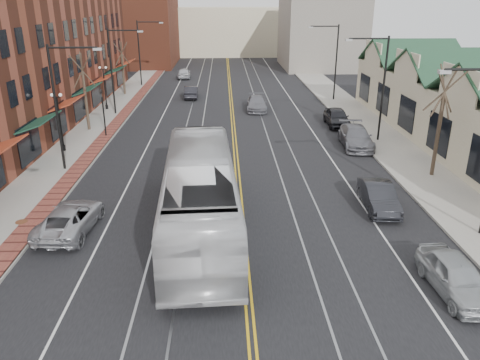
{
  "coord_description": "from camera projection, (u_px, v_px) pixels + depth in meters",
  "views": [
    {
      "loc": [
        -0.86,
        -13.72,
        10.78
      ],
      "look_at": [
        -0.05,
        8.73,
        2.0
      ],
      "focal_mm": 35.0,
      "sensor_mm": 36.0,
      "label": 1
    }
  ],
  "objects": [
    {
      "name": "ground",
      "position": [
        250.0,
        321.0,
        16.72
      ],
      "size": [
        160.0,
        160.0,
        0.0
      ],
      "primitive_type": "plane",
      "color": "black",
      "rests_on": "ground"
    },
    {
      "name": "sidewalk_left",
      "position": [
        75.0,
        151.0,
        34.91
      ],
      "size": [
        4.0,
        120.0,
        0.15
      ],
      "primitive_type": "cube",
      "color": "gray",
      "rests_on": "ground"
    },
    {
      "name": "sidewalk_right",
      "position": [
        392.0,
        148.0,
        35.71
      ],
      "size": [
        4.0,
        120.0,
        0.15
      ],
      "primitive_type": "cube",
      "color": "gray",
      "rests_on": "ground"
    },
    {
      "name": "building_left",
      "position": [
        7.0,
        65.0,
        39.22
      ],
      "size": [
        10.0,
        50.0,
        11.0
      ],
      "primitive_type": "cube",
      "color": "brown",
      "rests_on": "ground"
    },
    {
      "name": "building_right",
      "position": [
        474.0,
        119.0,
        35.1
      ],
      "size": [
        8.0,
        36.0,
        4.6
      ],
      "primitive_type": "cube",
      "color": "#C3B896",
      "rests_on": "ground"
    },
    {
      "name": "backdrop_left",
      "position": [
        133.0,
        22.0,
        78.8
      ],
      "size": [
        14.0,
        18.0,
        14.0
      ],
      "primitive_type": "cube",
      "color": "brown",
      "rests_on": "ground"
    },
    {
      "name": "backdrop_mid",
      "position": [
        227.0,
        31.0,
        94.2
      ],
      "size": [
        22.0,
        14.0,
        9.0
      ],
      "primitive_type": "cube",
      "color": "#C3B896",
      "rests_on": "ground"
    },
    {
      "name": "backdrop_right",
      "position": [
        320.0,
        33.0,
        75.72
      ],
      "size": [
        12.0,
        16.0,
        11.0
      ],
      "primitive_type": "cube",
      "color": "slate",
      "rests_on": "ground"
    },
    {
      "name": "streetlight_l_1",
      "position": [
        62.0,
        96.0,
        29.42
      ],
      "size": [
        3.33,
        0.25,
        8.0
      ],
      "color": "black",
      "rests_on": "sidewalk_left"
    },
    {
      "name": "streetlight_l_2",
      "position": [
        116.0,
        63.0,
        44.31
      ],
      "size": [
        3.33,
        0.25,
        8.0
      ],
      "color": "black",
      "rests_on": "sidewalk_left"
    },
    {
      "name": "streetlight_l_3",
      "position": [
        142.0,
        46.0,
        59.2
      ],
      "size": [
        3.33,
        0.25,
        8.0
      ],
      "color": "black",
      "rests_on": "sidewalk_left"
    },
    {
      "name": "streetlight_r_1",
      "position": [
        379.0,
        78.0,
        35.74
      ],
      "size": [
        3.33,
        0.25,
        8.0
      ],
      "color": "black",
      "rests_on": "sidewalk_right"
    },
    {
      "name": "streetlight_r_2",
      "position": [
        333.0,
        55.0,
        50.63
      ],
      "size": [
        3.33,
        0.25,
        8.0
      ],
      "color": "black",
      "rests_on": "sidewalk_right"
    },
    {
      "name": "lamppost_l_2",
      "position": [
        60.0,
        124.0,
        34.11
      ],
      "size": [
        0.84,
        0.28,
        4.27
      ],
      "color": "black",
      "rests_on": "sidewalk_left"
    },
    {
      "name": "lamppost_l_3",
      "position": [
        105.0,
        89.0,
        47.14
      ],
      "size": [
        0.84,
        0.28,
        4.27
      ],
      "color": "black",
      "rests_on": "sidewalk_left"
    },
    {
      "name": "tree_left_near",
      "position": [
        85.0,
        90.0,
        39.23
      ],
      "size": [
        1.78,
        1.37,
        6.48
      ],
      "color": "#382B21",
      "rests_on": "sidewalk_left"
    },
    {
      "name": "tree_left_far",
      "position": [
        123.0,
        67.0,
        54.21
      ],
      "size": [
        1.66,
        1.28,
        6.02
      ],
      "color": "#382B21",
      "rests_on": "sidewalk_left"
    },
    {
      "name": "tree_right_mid",
      "position": [
        440.0,
        120.0,
        28.81
      ],
      "size": [
        1.9,
        1.46,
        6.93
      ],
      "color": "#382B21",
      "rests_on": "sidewalk_right"
    },
    {
      "name": "manhole_far",
      "position": [
        22.0,
        222.0,
        23.74
      ],
      "size": [
        0.6,
        0.6,
        0.02
      ],
      "primitive_type": "cylinder",
      "color": "#592D19",
      "rests_on": "sidewalk_left"
    },
    {
      "name": "traffic_signal",
      "position": [
        103.0,
        109.0,
        37.86
      ],
      "size": [
        0.18,
        0.15,
        3.8
      ],
      "color": "black",
      "rests_on": "sidewalk_left"
    },
    {
      "name": "transit_bus",
      "position": [
        200.0,
        195.0,
        22.49
      ],
      "size": [
        3.93,
        14.05,
        3.87
      ],
      "primitive_type": "imported",
      "rotation": [
        0.0,
        0.0,
        3.19
      ],
      "color": "silver",
      "rests_on": "ground"
    },
    {
      "name": "parked_suv",
      "position": [
        70.0,
        218.0,
        22.9
      ],
      "size": [
        2.62,
        5.11,
        1.38
      ],
      "primitive_type": "imported",
      "rotation": [
        0.0,
        0.0,
        3.07
      ],
      "color": "#A9AAB0",
      "rests_on": "ground"
    },
    {
      "name": "parked_car_a",
      "position": [
        456.0,
        276.0,
        18.08
      ],
      "size": [
        1.91,
        4.34,
        1.45
      ],
      "primitive_type": "imported",
      "rotation": [
        0.0,
        0.0,
        0.05
      ],
      "color": "#A5A9AC",
      "rests_on": "ground"
    },
    {
      "name": "parked_car_b",
      "position": [
        379.0,
        197.0,
        25.34
      ],
      "size": [
        1.76,
        4.4,
        1.42
      ],
      "primitive_type": "imported",
      "rotation": [
        0.0,
        0.0,
        -0.06
      ],
      "color": "#212227",
      "rests_on": "ground"
    },
    {
      "name": "parked_car_c",
      "position": [
        356.0,
        137.0,
        35.97
      ],
      "size": [
        2.59,
        5.53,
        1.56
      ],
      "primitive_type": "imported",
      "rotation": [
        0.0,
        0.0,
        -0.08
      ],
      "color": "slate",
      "rests_on": "ground"
    },
    {
      "name": "parked_car_d",
      "position": [
        337.0,
        117.0,
        41.87
      ],
      "size": [
        1.97,
        4.68,
        1.58
      ],
      "primitive_type": "imported",
      "rotation": [
        0.0,
        0.0,
        -0.02
      ],
      "color": "black",
      "rests_on": "ground"
    },
    {
      "name": "distant_car_left",
      "position": [
        191.0,
        92.0,
        53.58
      ],
      "size": [
        1.54,
        4.18,
        1.37
      ],
      "primitive_type": "imported",
      "rotation": [
        0.0,
        0.0,
        3.16
      ],
      "color": "black",
      "rests_on": "ground"
    },
    {
      "name": "distant_car_right",
      "position": [
        257.0,
        103.0,
        47.7
      ],
      "size": [
        2.26,
        5.02,
        1.43
      ],
      "primitive_type": "imported",
      "rotation": [
        0.0,
        0.0,
        -0.05
      ],
      "color": "slate",
      "rests_on": "ground"
    },
    {
      "name": "distant_car_far",
      "position": [
        184.0,
        73.0,
        66.64
      ],
      "size": [
        1.9,
        4.41,
        1.48
      ],
      "primitive_type": "imported",
      "rotation": [
        0.0,
        0.0,
        3.18
      ],
      "color": "#B8BBC0",
      "rests_on": "ground"
    }
  ]
}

